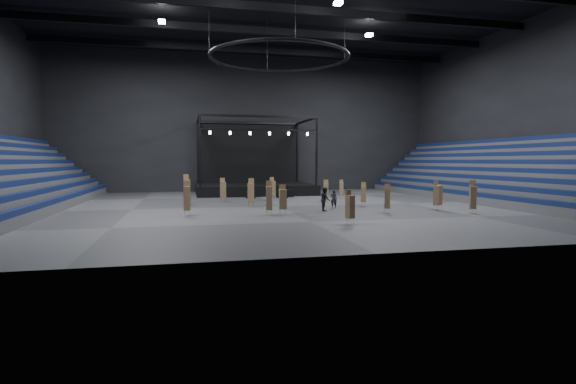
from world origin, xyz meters
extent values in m
plane|color=#424244|center=(0.00, 0.00, 0.00)|extent=(50.00, 50.00, 0.00)
cube|color=black|center=(0.00, 21.00, 9.00)|extent=(50.00, 0.20, 18.00)
cube|color=black|center=(0.00, -21.00, 9.00)|extent=(50.00, 0.20, 18.00)
cube|color=black|center=(25.00, 0.00, 9.00)|extent=(0.20, 42.00, 18.00)
cube|color=#4B4B4E|center=(-21.40, 0.00, 0.38)|extent=(7.20, 40.00, 0.75)
cube|color=#0E1B3F|center=(-18.12, 0.00, 0.95)|extent=(0.59, 40.00, 0.40)
cube|color=#4B4B4E|center=(-21.85, 0.00, 0.75)|extent=(6.30, 40.00, 1.50)
cube|color=#0E1B3F|center=(-19.02, 0.00, 1.70)|extent=(0.59, 40.00, 0.40)
cube|color=#4B4B4E|center=(-22.30, 0.00, 1.12)|extent=(5.40, 40.00, 2.25)
cube|color=#0E1B3F|center=(-19.91, 0.00, 2.45)|extent=(0.59, 40.00, 0.40)
cube|color=#0E1B3F|center=(-20.82, 0.00, 3.20)|extent=(0.59, 40.00, 0.40)
cube|color=#0E1B3F|center=(-21.71, 0.00, 3.95)|extent=(0.59, 40.00, 0.40)
cube|color=#4B4B4E|center=(21.40, 0.00, 0.38)|extent=(7.20, 40.00, 0.75)
cube|color=#0E1B3F|center=(18.12, 0.00, 0.95)|extent=(0.59, 40.00, 0.40)
cube|color=#4B4B4E|center=(21.85, 0.00, 0.75)|extent=(6.30, 40.00, 1.50)
cube|color=#0E1B3F|center=(19.02, 0.00, 1.70)|extent=(0.59, 40.00, 0.40)
cube|color=#4B4B4E|center=(22.30, 0.00, 1.12)|extent=(5.40, 40.00, 2.25)
cube|color=#0E1B3F|center=(19.91, 0.00, 2.45)|extent=(0.59, 40.00, 0.40)
cube|color=#4B4B4E|center=(22.75, 0.00, 1.50)|extent=(4.50, 40.00, 3.00)
cube|color=#0E1B3F|center=(20.82, 0.00, 3.20)|extent=(0.59, 40.00, 0.40)
cube|color=#4B4B4E|center=(23.20, 0.00, 1.88)|extent=(3.60, 40.00, 3.75)
cube|color=#0E1B3F|center=(21.71, 0.00, 3.95)|extent=(0.59, 40.00, 0.40)
cube|color=#4B4B4E|center=(23.65, 0.00, 2.25)|extent=(2.70, 40.00, 4.50)
cube|color=#0E1B3F|center=(22.61, 0.00, 4.70)|extent=(0.59, 40.00, 0.40)
cube|color=#4B4B4E|center=(24.10, 0.00, 2.62)|extent=(1.80, 40.00, 5.25)
cube|color=#0E1B3F|center=(23.52, 0.00, 5.45)|extent=(0.59, 40.00, 0.40)
cube|color=#4B4B4E|center=(24.55, 0.00, 3.00)|extent=(0.90, 40.00, 6.00)
cube|color=#0E1B3F|center=(24.41, 0.00, 6.20)|extent=(0.59, 40.00, 0.40)
cube|color=black|center=(0.00, 15.50, 0.60)|extent=(14.00, 10.00, 1.20)
cube|color=black|center=(0.00, 20.30, 5.20)|extent=(13.30, 0.30, 8.00)
cylinder|color=black|center=(-6.60, 10.90, 5.10)|extent=(0.24, 0.24, 7.80)
cylinder|color=black|center=(-6.60, 20.10, 5.10)|extent=(0.24, 0.24, 7.80)
cylinder|color=black|center=(6.60, 10.90, 5.10)|extent=(0.24, 0.24, 7.80)
cylinder|color=black|center=(6.60, 20.10, 5.10)|extent=(0.24, 0.24, 7.80)
cube|color=black|center=(0.00, 10.90, 9.00)|extent=(13.40, 0.25, 0.25)
cube|color=black|center=(0.00, 20.10, 9.00)|extent=(13.40, 0.25, 0.25)
cube|color=black|center=(0.00, 10.90, 7.50)|extent=(13.40, 0.20, 0.20)
cylinder|color=white|center=(-5.50, 10.90, 7.10)|extent=(0.24, 0.24, 0.35)
cylinder|color=white|center=(-3.30, 10.90, 7.10)|extent=(0.24, 0.24, 0.35)
cylinder|color=white|center=(-1.10, 10.90, 7.10)|extent=(0.24, 0.24, 0.35)
cylinder|color=white|center=(1.10, 10.90, 7.10)|extent=(0.24, 0.24, 0.35)
cylinder|color=white|center=(3.30, 10.90, 7.10)|extent=(0.24, 0.24, 0.35)
cylinder|color=white|center=(5.50, 10.90, 7.10)|extent=(0.24, 0.24, 0.35)
torus|color=black|center=(0.00, 0.00, 13.00)|extent=(12.30, 12.30, 0.30)
cylinder|color=black|center=(6.00, 0.00, 15.50)|extent=(0.04, 0.04, 5.00)
cylinder|color=black|center=(0.00, 6.00, 15.50)|extent=(0.04, 0.04, 5.00)
cylinder|color=black|center=(-6.00, 0.00, 15.50)|extent=(0.04, 0.04, 5.00)
cylinder|color=black|center=(0.00, -6.00, 15.50)|extent=(0.04, 0.04, 5.00)
cube|color=black|center=(0.00, 0.00, 17.20)|extent=(49.00, 0.35, 0.70)
cube|color=black|center=(0.00, 7.00, 17.20)|extent=(49.00, 0.35, 0.70)
cube|color=black|center=(0.00, 15.00, 17.20)|extent=(49.00, 0.35, 0.70)
cube|color=white|center=(-10.00, 4.00, 16.60)|extent=(0.60, 0.60, 0.25)
cube|color=white|center=(10.00, 4.00, 16.60)|extent=(0.60, 0.60, 0.25)
cube|color=white|center=(4.00, -4.00, 16.60)|extent=(0.60, 0.60, 0.25)
cube|color=black|center=(-1.30, 9.29, 0.36)|extent=(1.15, 0.67, 0.73)
cube|color=black|center=(2.11, 8.85, 0.41)|extent=(1.29, 0.74, 0.82)
cube|color=black|center=(2.91, 9.79, 0.44)|extent=(1.35, 0.74, 0.87)
cylinder|color=silver|center=(6.95, -7.07, 0.18)|extent=(0.03, 0.03, 0.35)
cylinder|color=silver|center=(6.95, -6.74, 0.18)|extent=(0.03, 0.03, 0.35)
cylinder|color=silver|center=(7.29, -7.07, 0.18)|extent=(0.03, 0.03, 0.35)
cylinder|color=silver|center=(7.29, -6.74, 0.18)|extent=(0.03, 0.03, 0.35)
cube|color=#9F8058|center=(7.12, -6.90, 1.12)|extent=(0.56, 0.56, 1.54)
cube|color=#9F8058|center=(7.19, -6.74, 1.84)|extent=(0.39, 0.21, 0.85)
cylinder|color=silver|center=(2.00, -12.18, 0.18)|extent=(0.03, 0.03, 0.37)
cylinder|color=silver|center=(2.00, -11.82, 0.18)|extent=(0.03, 0.03, 0.37)
cylinder|color=silver|center=(2.35, -12.18, 0.18)|extent=(0.03, 0.03, 0.37)
cylinder|color=silver|center=(2.35, -11.82, 0.18)|extent=(0.03, 0.03, 0.37)
cube|color=#9F8058|center=(2.17, -12.00, 1.10)|extent=(0.57, 0.57, 1.46)
cube|color=#9F8058|center=(2.11, -11.83, 1.78)|extent=(0.42, 0.20, 0.80)
cylinder|color=silver|center=(-4.77, 4.93, 0.21)|extent=(0.03, 0.03, 0.41)
cylinder|color=silver|center=(-4.77, 5.32, 0.21)|extent=(0.03, 0.03, 0.41)
cylinder|color=silver|center=(-4.38, 4.93, 0.21)|extent=(0.03, 0.03, 0.41)
cylinder|color=silver|center=(-4.38, 5.32, 0.21)|extent=(0.03, 0.03, 0.41)
cube|color=#9F8058|center=(-4.58, 5.13, 1.20)|extent=(0.57, 0.57, 1.58)
cube|color=#9F8058|center=(-4.61, 5.33, 1.94)|extent=(0.48, 0.14, 0.87)
cylinder|color=silver|center=(-8.21, -5.55, 0.20)|extent=(0.03, 0.03, 0.40)
cylinder|color=silver|center=(-8.21, -5.17, 0.20)|extent=(0.03, 0.03, 0.40)
cylinder|color=silver|center=(-7.83, -5.55, 0.20)|extent=(0.03, 0.03, 0.40)
cylinder|color=silver|center=(-7.83, -5.17, 0.20)|extent=(0.03, 0.03, 0.40)
cube|color=#9F8058|center=(-8.02, -5.36, 1.28)|extent=(0.51, 0.51, 1.75)
cube|color=#9F8058|center=(-8.01, -5.16, 2.11)|extent=(0.47, 0.08, 0.96)
cylinder|color=silver|center=(-8.23, 2.70, 0.21)|extent=(0.03, 0.03, 0.42)
cylinder|color=silver|center=(-8.23, 3.10, 0.21)|extent=(0.03, 0.03, 0.42)
cylinder|color=silver|center=(-7.83, 2.70, 0.21)|extent=(0.03, 0.03, 0.42)
cylinder|color=silver|center=(-7.83, 3.10, 0.21)|extent=(0.03, 0.03, 0.42)
cube|color=#9F8058|center=(-8.03, 2.90, 1.38)|extent=(0.63, 0.63, 1.91)
cube|color=#9F8058|center=(-8.09, 3.10, 2.29)|extent=(0.49, 0.20, 1.05)
cylinder|color=silver|center=(4.91, 2.26, 0.20)|extent=(0.03, 0.03, 0.40)
cylinder|color=silver|center=(4.91, 2.64, 0.20)|extent=(0.03, 0.03, 0.40)
cylinder|color=silver|center=(5.28, 2.26, 0.20)|extent=(0.03, 0.03, 0.40)
cylinder|color=silver|center=(5.28, 2.64, 0.20)|extent=(0.03, 0.03, 0.40)
cube|color=#9F8058|center=(5.09, 2.45, 1.13)|extent=(0.59, 0.59, 1.47)
cube|color=#9F8058|center=(5.15, 2.64, 1.82)|extent=(0.46, 0.18, 0.81)
cylinder|color=silver|center=(-1.26, -6.63, 0.22)|extent=(0.03, 0.03, 0.44)
cylinder|color=silver|center=(-1.26, -6.22, 0.22)|extent=(0.03, 0.03, 0.44)
cylinder|color=silver|center=(-0.84, -6.63, 0.22)|extent=(0.03, 0.03, 0.44)
cylinder|color=silver|center=(-0.84, -6.22, 0.22)|extent=(0.03, 0.03, 0.44)
cube|color=#9F8058|center=(-1.05, -6.43, 1.18)|extent=(0.55, 0.55, 1.49)
cube|color=#9F8058|center=(-1.04, -6.21, 1.87)|extent=(0.51, 0.09, 0.82)
cylinder|color=silver|center=(13.08, -8.99, 0.19)|extent=(0.03, 0.03, 0.37)
cylinder|color=silver|center=(13.08, -8.63, 0.19)|extent=(0.03, 0.03, 0.37)
cylinder|color=silver|center=(13.44, -8.99, 0.19)|extent=(0.03, 0.03, 0.37)
cylinder|color=silver|center=(13.44, -8.63, 0.19)|extent=(0.03, 0.03, 0.37)
cube|color=#9F8058|center=(13.26, -8.81, 1.24)|extent=(0.57, 0.57, 1.73)
cube|color=#9F8058|center=(13.32, -8.63, 2.05)|extent=(0.42, 0.19, 0.95)
cylinder|color=silver|center=(11.71, -6.35, 0.22)|extent=(0.03, 0.03, 0.44)
cylinder|color=silver|center=(11.71, -5.93, 0.22)|extent=(0.03, 0.03, 0.44)
cylinder|color=silver|center=(12.13, -6.35, 0.22)|extent=(0.03, 0.03, 0.44)
cylinder|color=silver|center=(12.13, -5.93, 0.22)|extent=(0.03, 0.03, 0.44)
cube|color=#9F8058|center=(11.92, -6.14, 1.24)|extent=(0.70, 0.70, 1.60)
cube|color=#9F8058|center=(11.83, -5.94, 1.99)|extent=(0.49, 0.27, 0.88)
cylinder|color=silver|center=(-2.80, -0.55, 0.21)|extent=(0.03, 0.03, 0.42)
cylinder|color=silver|center=(-2.80, -0.16, 0.21)|extent=(0.03, 0.03, 0.42)
cylinder|color=silver|center=(-2.40, -0.55, 0.21)|extent=(0.03, 0.03, 0.42)
cylinder|color=silver|center=(-2.40, -0.16, 0.21)|extent=(0.03, 0.03, 0.42)
cube|color=#9F8058|center=(-2.60, -0.36, 1.26)|extent=(0.63, 0.63, 1.69)
cube|color=#9F8058|center=(-2.54, -0.16, 2.06)|extent=(0.47, 0.20, 0.93)
cylinder|color=silver|center=(7.11, -1.86, 0.18)|extent=(0.03, 0.03, 0.37)
cylinder|color=silver|center=(7.11, -1.51, 0.18)|extent=(0.03, 0.03, 0.37)
cylinder|color=silver|center=(7.46, -1.86, 0.18)|extent=(0.03, 0.03, 0.37)
cylinder|color=silver|center=(7.46, -1.51, 0.18)|extent=(0.03, 0.03, 0.37)
cube|color=#9F8058|center=(7.29, -1.69, 1.09)|extent=(0.58, 0.58, 1.44)
cube|color=#9F8058|center=(7.36, -1.52, 1.76)|extent=(0.41, 0.21, 0.79)
cylinder|color=silver|center=(7.99, 6.47, 0.17)|extent=(0.03, 0.03, 0.34)
cylinder|color=silver|center=(7.99, 6.80, 0.17)|extent=(0.03, 0.03, 0.34)
cylinder|color=silver|center=(8.31, 6.47, 0.17)|extent=(0.03, 0.03, 0.34)
cylinder|color=silver|center=(8.31, 6.80, 0.17)|extent=(0.03, 0.03, 0.34)
cube|color=#9F8058|center=(8.15, 6.63, 1.02)|extent=(0.50, 0.50, 1.36)
cube|color=#9F8058|center=(8.19, 6.80, 1.65)|extent=(0.39, 0.15, 0.75)
cylinder|color=silver|center=(-2.22, -6.35, 0.19)|extent=(0.03, 0.03, 0.37)
cylinder|color=silver|center=(-2.22, -6.00, 0.19)|extent=(0.03, 0.03, 0.37)
cylinder|color=silver|center=(-1.86, -6.35, 0.19)|extent=(0.03, 0.03, 0.37)
cylinder|color=silver|center=(-1.86, -6.00, 0.19)|extent=(0.03, 0.03, 0.37)
cube|color=#9F8058|center=(-2.04, -6.18, 1.25)|extent=(0.50, 0.50, 1.75)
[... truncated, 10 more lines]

